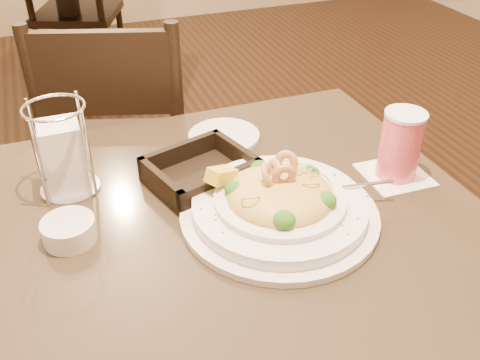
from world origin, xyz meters
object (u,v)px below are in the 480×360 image
object	(u,v)px
dining_chair_far	(73,7)
bread_basket	(201,173)
butter_ramekin	(69,230)
napkin_caddy	(64,155)
side_plate	(224,136)
background_table	(69,9)
dining_chair_near	(125,150)
pasta_bowl	(279,203)
main_table	(243,309)
drink_glass	(400,146)

from	to	relation	value
dining_chair_far	bread_basket	xyz separation A→B (m)	(0.06, -2.15, 0.25)
bread_basket	butter_ramekin	distance (m)	0.28
napkin_caddy	side_plate	world-z (taller)	napkin_caddy
background_table	dining_chair_near	world-z (taller)	dining_chair_near
bread_basket	napkin_caddy	distance (m)	0.26
bread_basket	butter_ramekin	bearing A→B (deg)	-160.75
butter_ramekin	napkin_caddy	bearing A→B (deg)	84.09
pasta_bowl	main_table	bearing A→B (deg)	172.91
dining_chair_near	background_table	bearing A→B (deg)	-71.63
background_table	napkin_caddy	bearing A→B (deg)	-94.50
dining_chair_near	butter_ramekin	xyz separation A→B (m)	(-0.19, -0.66, 0.25)
pasta_bowl	background_table	bearing A→B (deg)	94.65
pasta_bowl	side_plate	xyz separation A→B (m)	(0.00, 0.31, -0.03)
dining_chair_far	drink_glass	world-z (taller)	dining_chair_far
background_table	side_plate	distance (m)	2.00
side_plate	butter_ramekin	xyz separation A→B (m)	(-0.37, -0.24, 0.02)
dining_chair_far	butter_ramekin	world-z (taller)	dining_chair_far
dining_chair_far	drink_glass	size ratio (longest dim) A/B	6.48
background_table	napkin_caddy	size ratio (longest dim) A/B	6.51
pasta_bowl	drink_glass	distance (m)	0.28
dining_chair_near	napkin_caddy	world-z (taller)	dining_chair_near
pasta_bowl	side_plate	world-z (taller)	pasta_bowl
drink_glass	bread_basket	distance (m)	0.40
dining_chair_far	side_plate	bearing A→B (deg)	116.43
background_table	butter_ramekin	distance (m)	2.24
napkin_caddy	main_table	bearing A→B (deg)	-37.67
main_table	bread_basket	bearing A→B (deg)	102.46
background_table	side_plate	size ratio (longest dim) A/B	7.36
dining_chair_near	main_table	bearing A→B (deg)	116.80
background_table	napkin_caddy	world-z (taller)	napkin_caddy
drink_glass	butter_ramekin	size ratio (longest dim) A/B	1.56
drink_glass	side_plate	world-z (taller)	drink_glass
pasta_bowl	butter_ramekin	xyz separation A→B (m)	(-0.36, 0.07, -0.01)
dining_chair_near	drink_glass	world-z (taller)	dining_chair_near
main_table	napkin_caddy	distance (m)	0.47
main_table	dining_chair_far	bearing A→B (deg)	92.32
dining_chair_near	napkin_caddy	size ratio (longest dim) A/B	5.07
dining_chair_near	pasta_bowl	world-z (taller)	dining_chair_near
side_plate	background_table	bearing A→B (deg)	95.44
napkin_caddy	dining_chair_far	bearing A→B (deg)	84.80
dining_chair_near	dining_chair_far	xyz separation A→B (m)	(0.02, 1.58, 0.00)
dining_chair_far	pasta_bowl	bearing A→B (deg)	115.75
bread_basket	napkin_caddy	world-z (taller)	napkin_caddy
background_table	napkin_caddy	xyz separation A→B (m)	(-0.16, -2.06, 0.31)
dining_chair_far	napkin_caddy	world-z (taller)	dining_chair_far
pasta_bowl	butter_ramekin	size ratio (longest dim) A/B	4.37
dining_chair_near	side_plate	bearing A→B (deg)	131.23
dining_chair_far	napkin_caddy	size ratio (longest dim) A/B	5.07
drink_glass	napkin_caddy	size ratio (longest dim) A/B	0.78
drink_glass	napkin_caddy	xyz separation A→B (m)	(-0.63, 0.18, 0.01)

